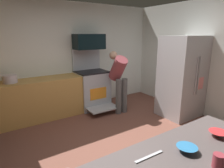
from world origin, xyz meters
name	(u,v)px	position (x,y,z in m)	size (l,w,h in m)	color
ground_plane	(119,151)	(0.00, 0.00, -0.01)	(5.20, 4.80, 0.02)	brown
wall_back	(64,57)	(0.00, 2.34, 1.30)	(5.20, 0.12, 2.60)	silver
wall_right	(214,60)	(2.54, 0.00, 1.30)	(0.12, 4.80, 2.60)	silver
lower_cabinet_run	(32,101)	(-0.90, 1.98, 0.45)	(2.40, 0.60, 0.90)	#BC8A44
oven_range	(92,88)	(0.55, 1.96, 0.51)	(0.76, 1.05, 1.48)	#AFB3BB
microwave	(89,42)	(0.55, 2.06, 1.67)	(0.74, 0.38, 0.37)	black
refrigerator	(182,77)	(2.03, 0.41, 0.91)	(0.89, 0.76, 1.82)	#B6B4B8
person_cook	(119,77)	(0.96, 1.36, 0.85)	(0.31, 0.58, 1.45)	#555555
mixing_bowl_large	(187,149)	(-0.32, -1.42, 0.92)	(0.17, 0.17, 0.04)	teal
mixing_bowl_small	(218,134)	(0.14, -1.43, 0.92)	(0.18, 0.18, 0.05)	red
mug_tea	(218,161)	(-0.30, -1.67, 0.95)	(0.08, 0.08, 0.11)	#94303A
knife_paring	(149,157)	(-0.63, -1.30, 0.90)	(0.28, 0.02, 0.01)	#B7BABF
stock_pot	(10,79)	(-1.28, 1.98, 0.98)	(0.28, 0.28, 0.16)	#C0B2BB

